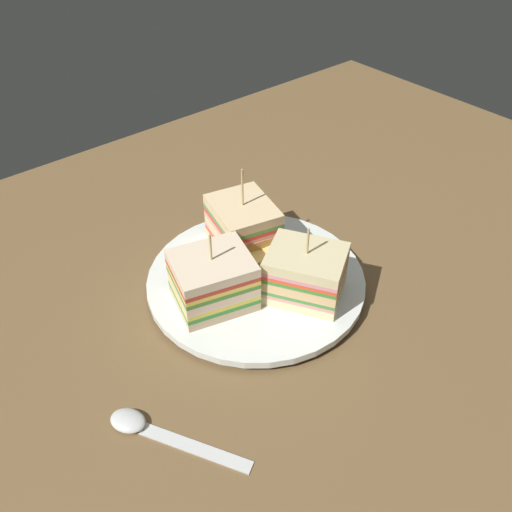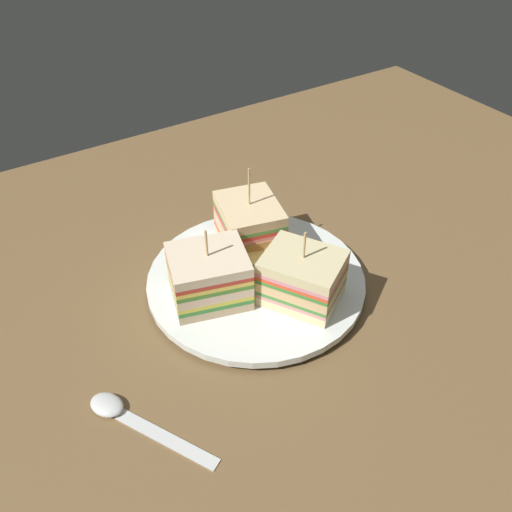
{
  "view_description": "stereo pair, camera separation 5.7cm",
  "coord_description": "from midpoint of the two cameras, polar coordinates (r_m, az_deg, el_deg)",
  "views": [
    {
      "loc": [
        28.05,
        33.63,
        41.53
      ],
      "look_at": [
        0.0,
        0.0,
        4.54
      ],
      "focal_mm": 37.17,
      "sensor_mm": 36.0,
      "label": 1
    },
    {
      "loc": [
        23.42,
        37.0,
        41.53
      ],
      "look_at": [
        0.0,
        0.0,
        4.54
      ],
      "focal_mm": 37.17,
      "sensor_mm": 36.0,
      "label": 2
    }
  ],
  "objects": [
    {
      "name": "ground_plane",
      "position": [
        0.61,
        -2.69,
        -4.02
      ],
      "size": [
        122.94,
        82.88,
        1.8
      ],
      "primitive_type": "cube",
      "color": "brown"
    },
    {
      "name": "plate",
      "position": [
        0.6,
        -2.75,
        -2.76
      ],
      "size": [
        24.36,
        24.36,
        1.54
      ],
      "color": "silver",
      "rests_on": "ground_plane"
    },
    {
      "name": "sandwich_wedge_0",
      "position": [
        0.62,
        -4.03,
        3.15
      ],
      "size": [
        8.26,
        9.27,
        10.44
      ],
      "rotation": [
        0.0,
        0.0,
        7.61
      ],
      "color": "#E1C287",
      "rests_on": "plate"
    },
    {
      "name": "sandwich_wedge_1",
      "position": [
        0.55,
        -7.81,
        -2.53
      ],
      "size": [
        9.48,
        8.67,
        8.84
      ],
      "rotation": [
        0.0,
        0.0,
        9.15
      ],
      "color": "#D3B388",
      "rests_on": "plate"
    },
    {
      "name": "sandwich_wedge_2",
      "position": [
        0.55,
        2.33,
        -2.05
      ],
      "size": [
        9.53,
        10.06,
        8.76
      ],
      "rotation": [
        0.0,
        0.0,
        11.55
      ],
      "color": "beige",
      "rests_on": "plate"
    },
    {
      "name": "chip_pile",
      "position": [
        0.59,
        -2.36,
        -0.99
      ],
      "size": [
        7.55,
        6.34,
        2.67
      ],
      "color": "#D3B65E",
      "rests_on": "plate"
    },
    {
      "name": "spoon",
      "position": [
        0.5,
        -15.1,
        -17.62
      ],
      "size": [
        8.05,
        12.48,
        1.0
      ],
      "rotation": [
        0.0,
        0.0,
        5.22
      ],
      "color": "silver",
      "rests_on": "ground_plane"
    }
  ]
}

